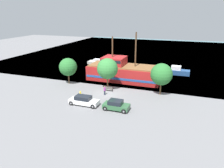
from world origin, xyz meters
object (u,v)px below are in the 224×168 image
at_px(moored_boat_outer, 177,71).
at_px(bench_promenade_east, 108,89).
at_px(parked_car_curb_front, 84,101).
at_px(moored_boat_dockside, 100,62).
at_px(parked_car_curb_mid, 116,105).
at_px(pirate_ship, 124,72).
at_px(fire_hydrant, 80,93).
at_px(pedestrian_walking_near, 105,91).

distance_m(moored_boat_outer, bench_promenade_east, 19.39).
xyz_separation_m(parked_car_curb_front, bench_promenade_east, (1.35, 7.16, -0.31)).
xyz_separation_m(moored_boat_dockside, parked_car_curb_mid, (13.86, -26.48, 0.23)).
distance_m(pirate_ship, fire_hydrant, 12.03).
distance_m(fire_hydrant, pedestrian_walking_near, 4.27).
bearing_deg(moored_boat_dockside, bench_promenade_east, -62.89).
xyz_separation_m(parked_car_curb_front, pedestrian_walking_near, (1.42, 5.18, 0.03)).
distance_m(moored_boat_outer, parked_car_curb_mid, 24.12).
bearing_deg(fire_hydrant, moored_boat_dockside, 104.77).
bearing_deg(parked_car_curb_front, bench_promenade_east, 79.30).
distance_m(moored_boat_dockside, moored_boat_outer, 21.22).
xyz_separation_m(moored_boat_dockside, parked_car_curb_front, (8.56, -26.51, 0.23)).
xyz_separation_m(moored_boat_outer, pedestrian_walking_near, (-10.96, -17.91, 0.02)).
relative_size(bench_promenade_east, pedestrian_walking_near, 1.06).
bearing_deg(pedestrian_walking_near, pirate_ship, 86.16).
bearing_deg(moored_boat_dockside, pirate_ship, -48.37).
relative_size(fire_hydrant, pedestrian_walking_near, 0.49).
distance_m(parked_car_curb_mid, fire_hydrant, 8.56).
distance_m(moored_boat_outer, pedestrian_walking_near, 21.00).
bearing_deg(parked_car_curb_mid, pirate_ship, 102.62).
bearing_deg(moored_boat_dockside, moored_boat_outer, -9.26).
relative_size(parked_car_curb_mid, pedestrian_walking_near, 2.49).
relative_size(pirate_ship, pedestrian_walking_near, 10.68).
distance_m(pirate_ship, pedestrian_walking_near, 9.48).
height_order(parked_car_curb_front, bench_promenade_east, parked_car_curb_front).
relative_size(moored_boat_outer, fire_hydrant, 7.04).
distance_m(bench_promenade_east, pedestrian_walking_near, 2.01).
bearing_deg(bench_promenade_east, pedestrian_walking_near, -87.99).
bearing_deg(moored_boat_dockside, parked_car_curb_front, -72.11).
relative_size(moored_boat_dockside, parked_car_curb_mid, 1.77).
distance_m(moored_boat_dockside, fire_hydrant, 23.76).
bearing_deg(fire_hydrant, bench_promenade_east, 43.30).
bearing_deg(parked_car_curb_mid, pedestrian_walking_near, 127.05).
bearing_deg(bench_promenade_east, pirate_ship, 84.61).
height_order(pirate_ship, moored_boat_dockside, pirate_ship).
distance_m(moored_boat_dockside, pedestrian_walking_near, 23.55).
relative_size(moored_boat_dockside, moored_boat_outer, 1.27).
bearing_deg(pedestrian_walking_near, parked_car_curb_mid, -52.95).
xyz_separation_m(pirate_ship, parked_car_curb_front, (-2.05, -14.58, -1.13)).
bearing_deg(bench_promenade_east, moored_boat_dockside, 117.11).
height_order(moored_boat_outer, pedestrian_walking_near, moored_boat_outer).
xyz_separation_m(moored_boat_dockside, fire_hydrant, (6.06, -22.98, -0.10)).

